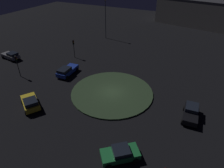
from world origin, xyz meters
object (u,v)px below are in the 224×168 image
car_black (191,113)px  car_blue (67,71)px  streetlamp_northwest (105,13)px  car_grey (11,56)px  traffic_light_west (17,62)px  car_green (120,154)px  traffic_light_northwest (74,45)px  car_yellow (30,103)px

car_black → car_blue: 21.21m
car_black → streetlamp_northwest: (-23.91, 22.55, 5.46)m
car_grey → traffic_light_west: size_ratio=1.06×
car_blue → traffic_light_west: 8.27m
car_black → car_blue: size_ratio=0.87×
car_grey → car_blue: car_grey is taller
car_blue → streetlamp_northwest: bearing=4.8°
car_green → car_grey: bearing=-61.7°
car_green → traffic_light_northwest: (-18.48, 18.43, 1.99)m
car_grey → traffic_light_northwest: (11.22, 6.28, 1.91)m
traffic_light_northwest → car_blue: bearing=-32.6°
car_black → car_green: car_black is taller
car_black → traffic_light_northwest: bearing=-113.4°
car_black → car_grey: car_grey is taller
car_green → car_blue: 19.51m
car_black → car_grey: (-35.30, 2.58, 0.00)m
car_blue → traffic_light_northwest: (-2.99, 6.58, 1.90)m
car_grey → car_blue: 14.22m
car_blue → traffic_light_northwest: 7.47m
car_black → car_grey: size_ratio=0.97×
car_grey → streetlamp_northwest: (11.40, 19.97, 5.46)m
car_green → traffic_light_west: (-22.41, 7.75, 2.04)m
car_blue → streetlamp_northwest: 21.19m
traffic_light_west → streetlamp_northwest: size_ratio=0.40×
car_grey → traffic_light_northwest: 13.00m
car_blue → car_yellow: (1.15, -9.64, 0.00)m
car_blue → streetlamp_northwest: streetlamp_northwest is taller
car_yellow → traffic_light_northwest: size_ratio=1.11×
car_grey → car_yellow: car_yellow is taller
car_yellow → streetlamp_northwest: 30.67m
car_black → traffic_light_west: traffic_light_west is taller
streetlamp_northwest → car_yellow: bearing=-82.4°
car_green → streetlamp_northwest: bearing=-99.8°
car_yellow → traffic_light_northwest: 16.85m
car_black → car_green: 11.09m
car_green → traffic_light_west: size_ratio=1.07×
traffic_light_northwest → streetlamp_northwest: size_ratio=0.39×
traffic_light_west → traffic_light_northwest: bearing=61.2°
car_black → streetlamp_northwest: 33.32m
car_yellow → traffic_light_west: bearing=-1.1°
car_black → car_green: size_ratio=0.97×
car_grey → streetlamp_northwest: 23.63m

